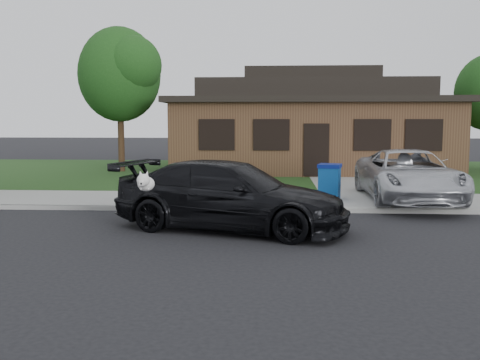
{
  "coord_description": "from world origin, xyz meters",
  "views": [
    {
      "loc": [
        2.24,
        -10.52,
        2.45
      ],
      "look_at": [
        1.53,
        1.3,
        1.1
      ],
      "focal_mm": 40.0,
      "sensor_mm": 36.0,
      "label": 1
    }
  ],
  "objects": [
    {
      "name": "sidewalk",
      "position": [
        0.0,
        5.0,
        0.06
      ],
      "size": [
        60.0,
        3.0,
        0.12
      ],
      "primitive_type": "cube",
      "color": "gray",
      "rests_on": "ground"
    },
    {
      "name": "recycling_bin",
      "position": [
        3.91,
        5.02,
        0.65
      ],
      "size": [
        0.77,
        0.77,
        1.04
      ],
      "rotation": [
        0.0,
        0.0,
        -0.27
      ],
      "color": "navy",
      "rests_on": "sidewalk"
    },
    {
      "name": "driveway",
      "position": [
        6.0,
        10.0,
        0.07
      ],
      "size": [
        4.5,
        13.0,
        0.14
      ],
      "primitive_type": "cube",
      "color": "gray",
      "rests_on": "ground"
    },
    {
      "name": "house",
      "position": [
        4.0,
        15.0,
        2.13
      ],
      "size": [
        12.6,
        8.6,
        4.65
      ],
      "color": "#422B1C",
      "rests_on": "ground"
    },
    {
      "name": "curb",
      "position": [
        0.0,
        3.5,
        0.06
      ],
      "size": [
        60.0,
        0.12,
        0.12
      ],
      "primitive_type": "cube",
      "color": "gray",
      "rests_on": "ground"
    },
    {
      "name": "tree_0",
      "position": [
        -4.34,
        12.88,
        4.48
      ],
      "size": [
        3.78,
        3.6,
        6.34
      ],
      "color": "#332114",
      "rests_on": "ground"
    },
    {
      "name": "lawn",
      "position": [
        0.0,
        13.0,
        0.07
      ],
      "size": [
        60.0,
        13.0,
        0.13
      ],
      "primitive_type": "cube",
      "color": "#193814",
      "rests_on": "ground"
    },
    {
      "name": "sedan",
      "position": [
        1.32,
        1.19,
        0.76
      ],
      "size": [
        5.65,
        3.62,
        1.52
      ],
      "rotation": [
        0.0,
        0.0,
        1.26
      ],
      "color": "black",
      "rests_on": "ground"
    },
    {
      "name": "ground",
      "position": [
        0.0,
        0.0,
        0.0
      ],
      "size": [
        120.0,
        120.0,
        0.0
      ],
      "primitive_type": "plane",
      "color": "black",
      "rests_on": "ground"
    },
    {
      "name": "minivan",
      "position": [
        6.14,
        5.0,
        0.86
      ],
      "size": [
        2.38,
        5.17,
        1.44
      ],
      "primitive_type": "imported",
      "rotation": [
        0.0,
        0.0,
        0.0
      ],
      "color": "silver",
      "rests_on": "driveway"
    }
  ]
}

